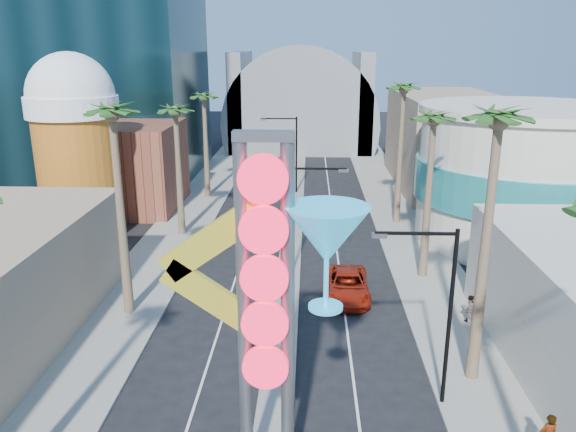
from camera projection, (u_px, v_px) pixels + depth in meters
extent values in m
cube|color=gray|center=(189.00, 216.00, 50.73)|extent=(5.00, 100.00, 0.15)
cube|color=gray|center=(400.00, 219.00, 50.03)|extent=(5.00, 100.00, 0.15)
cube|color=gray|center=(295.00, 208.00, 53.25)|extent=(1.60, 84.00, 0.15)
cube|color=brown|center=(125.00, 166.00, 52.70)|extent=(10.00, 10.00, 8.00)
cube|color=tan|center=(445.00, 141.00, 60.78)|extent=(10.00, 20.00, 10.00)
cylinder|color=#C3781A|center=(80.00, 175.00, 44.80)|extent=(6.40, 6.40, 10.00)
cylinder|color=white|center=(72.00, 106.00, 43.22)|extent=(7.00, 7.00, 1.60)
sphere|color=white|center=(71.00, 96.00, 42.99)|extent=(6.60, 6.60, 6.60)
cylinder|color=beige|center=(524.00, 179.00, 43.51)|extent=(16.00, 16.00, 10.00)
cylinder|color=teal|center=(524.00, 179.00, 43.51)|extent=(16.60, 16.60, 3.00)
cylinder|color=beige|center=(532.00, 110.00, 41.96)|extent=(16.60, 16.60, 0.60)
cylinder|color=slate|center=(301.00, 121.00, 84.60)|extent=(22.00, 16.00, 22.00)
cube|color=slate|center=(241.00, 100.00, 84.06)|extent=(2.00, 16.00, 14.00)
cube|color=slate|center=(361.00, 101.00, 83.40)|extent=(2.00, 16.00, 14.00)
cylinder|color=slate|center=(244.00, 320.00, 17.95)|extent=(0.44, 0.44, 12.00)
cylinder|color=slate|center=(288.00, 320.00, 17.90)|extent=(0.44, 0.44, 12.00)
cube|color=slate|center=(263.00, 136.00, 16.20)|extent=(1.80, 0.50, 0.30)
cylinder|color=red|center=(263.00, 179.00, 16.22)|extent=(1.50, 0.25, 1.50)
cylinder|color=red|center=(264.00, 230.00, 16.67)|extent=(1.50, 0.25, 1.50)
cylinder|color=red|center=(264.00, 278.00, 17.12)|extent=(1.50, 0.25, 1.50)
cylinder|color=red|center=(265.00, 324.00, 17.58)|extent=(1.50, 0.25, 1.50)
cylinder|color=red|center=(265.00, 367.00, 18.03)|extent=(1.50, 0.25, 1.50)
cube|color=yellow|center=(213.00, 240.00, 17.20)|extent=(3.47, 0.25, 2.80)
cube|color=yellow|center=(215.00, 299.00, 17.78)|extent=(3.47, 0.25, 2.80)
cone|color=#28B1E6|center=(327.00, 235.00, 17.01)|extent=(2.60, 2.60, 1.80)
cylinder|color=#28B1E6|center=(326.00, 283.00, 17.48)|extent=(0.16, 0.16, 1.60)
cylinder|color=#28B1E6|center=(326.00, 307.00, 17.71)|extent=(1.10, 1.10, 0.12)
cylinder|color=black|center=(287.00, 228.00, 34.90)|extent=(0.18, 0.18, 8.00)
cube|color=black|center=(317.00, 169.00, 33.73)|extent=(3.60, 0.12, 0.12)
cube|color=slate|center=(344.00, 171.00, 33.70)|extent=(0.60, 0.25, 0.18)
cylinder|color=black|center=(296.00, 156.00, 57.84)|extent=(0.18, 0.18, 8.00)
cube|color=black|center=(279.00, 119.00, 56.80)|extent=(3.60, 0.12, 0.12)
cube|color=slate|center=(263.00, 119.00, 56.89)|extent=(0.60, 0.25, 0.18)
cylinder|color=black|center=(449.00, 321.00, 23.17)|extent=(0.18, 0.18, 8.00)
cube|color=black|center=(416.00, 233.00, 22.12)|extent=(3.24, 0.12, 0.12)
cube|color=slate|center=(379.00, 235.00, 22.20)|extent=(0.60, 0.25, 0.18)
cylinder|color=brown|center=(121.00, 219.00, 30.90)|extent=(0.40, 0.40, 11.50)
sphere|color=#1E4E1A|center=(112.00, 114.00, 29.22)|extent=(2.40, 2.40, 2.40)
cylinder|color=brown|center=(179.00, 176.00, 44.50)|extent=(0.40, 0.40, 10.00)
sphere|color=#1E4E1A|center=(175.00, 112.00, 43.04)|extent=(2.40, 2.40, 2.40)
cylinder|color=brown|center=(206.00, 149.00, 55.97)|extent=(0.40, 0.40, 10.00)
sphere|color=#1E4E1A|center=(204.00, 98.00, 54.51)|extent=(2.40, 2.40, 2.40)
cylinder|color=brown|center=(484.00, 259.00, 24.43)|extent=(0.40, 0.40, 12.00)
sphere|color=#1E4E1A|center=(499.00, 120.00, 22.68)|extent=(2.40, 2.40, 2.40)
cylinder|color=brown|center=(428.00, 202.00, 36.12)|extent=(0.40, 0.40, 10.50)
sphere|color=#1E4E1A|center=(434.00, 120.00, 34.59)|extent=(2.40, 2.40, 2.40)
cylinder|color=brown|center=(400.00, 158.00, 47.44)|extent=(0.40, 0.40, 11.50)
sphere|color=#1E4E1A|center=(404.00, 89.00, 45.76)|extent=(2.40, 2.40, 2.40)
imported|color=#AB200D|center=(347.00, 285.00, 34.48)|extent=(2.66, 5.65, 1.56)
imported|color=gray|center=(469.00, 308.00, 31.09)|extent=(0.90, 0.78, 1.57)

